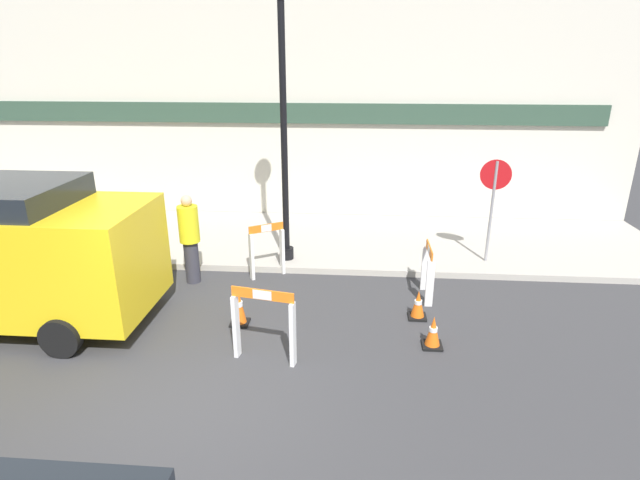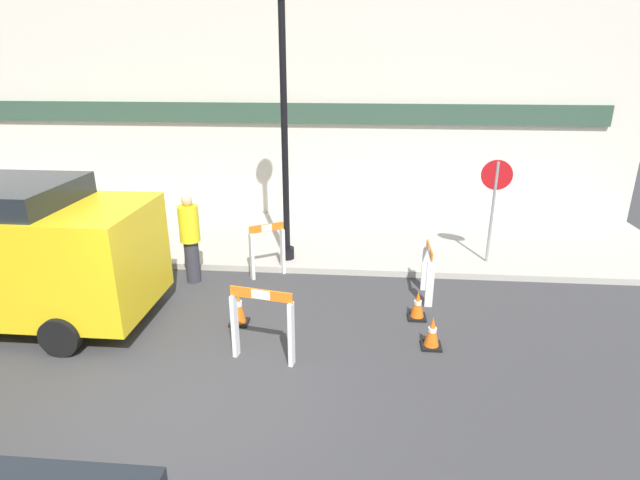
% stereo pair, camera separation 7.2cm
% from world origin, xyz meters
% --- Properties ---
extents(ground_plane, '(60.00, 60.00, 0.00)m').
position_xyz_m(ground_plane, '(0.00, 0.00, 0.00)').
color(ground_plane, '#38383A').
extents(sidewalk_slab, '(18.00, 3.75, 0.13)m').
position_xyz_m(sidewalk_slab, '(0.00, 6.37, 0.06)').
color(sidewalk_slab, '#ADA89E').
rests_on(sidewalk_slab, ground_plane).
extents(storefront_facade, '(18.00, 0.22, 5.50)m').
position_xyz_m(storefront_facade, '(0.00, 8.32, 2.75)').
color(storefront_facade, beige).
rests_on(storefront_facade, ground_plane).
extents(streetlamp_post, '(0.44, 0.44, 5.42)m').
position_xyz_m(streetlamp_post, '(0.61, 5.00, 3.60)').
color(streetlamp_post, black).
rests_on(streetlamp_post, sidewalk_slab).
extents(stop_sign, '(0.59, 0.13, 2.13)m').
position_xyz_m(stop_sign, '(4.77, 5.19, 1.56)').
color(stop_sign, gray).
rests_on(stop_sign, sidewalk_slab).
extents(barricade_0, '(0.67, 0.48, 1.09)m').
position_xyz_m(barricade_0, '(0.31, 4.35, 0.57)').
color(barricade_0, white).
rests_on(barricade_0, ground_plane).
extents(barricade_1, '(0.93, 0.31, 1.12)m').
position_xyz_m(barricade_1, '(0.80, 1.40, 0.61)').
color(barricade_1, white).
rests_on(barricade_1, ground_plane).
extents(barricade_2, '(0.13, 0.73, 1.00)m').
position_xyz_m(barricade_2, '(3.36, 3.63, 0.53)').
color(barricade_2, white).
rests_on(barricade_2, ground_plane).
extents(traffic_cone_0, '(0.30, 0.30, 0.64)m').
position_xyz_m(traffic_cone_0, '(0.20, 2.41, 0.31)').
color(traffic_cone_0, black).
rests_on(traffic_cone_0, ground_plane).
extents(traffic_cone_1, '(0.30, 0.30, 0.50)m').
position_xyz_m(traffic_cone_1, '(3.12, 2.84, 0.24)').
color(traffic_cone_1, black).
rests_on(traffic_cone_1, ground_plane).
extents(traffic_cone_2, '(0.30, 0.30, 0.51)m').
position_xyz_m(traffic_cone_2, '(3.25, 1.96, 0.24)').
color(traffic_cone_2, black).
rests_on(traffic_cone_2, ground_plane).
extents(person_worker, '(0.47, 0.47, 1.74)m').
position_xyz_m(person_worker, '(-1.09, 3.97, 0.93)').
color(person_worker, '#33333D').
rests_on(person_worker, ground_plane).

